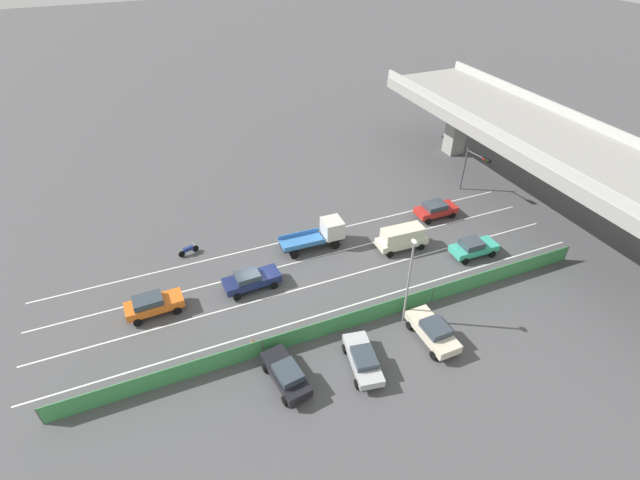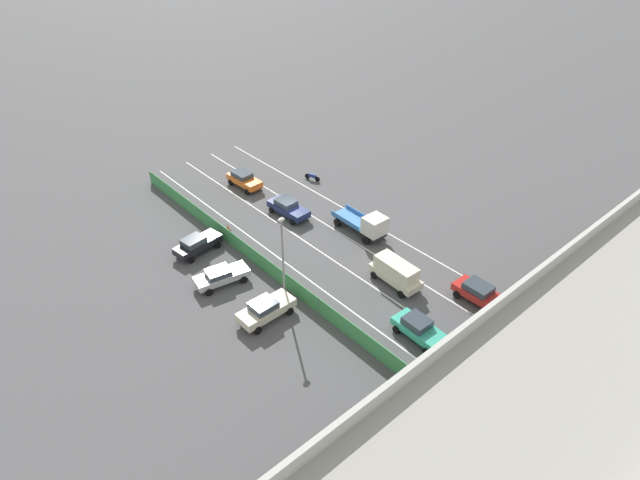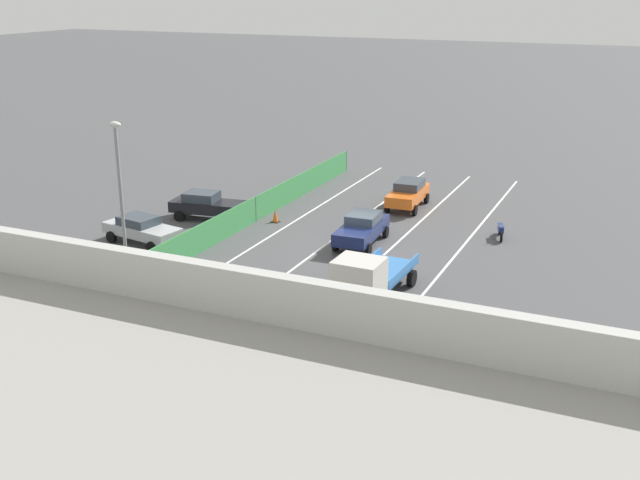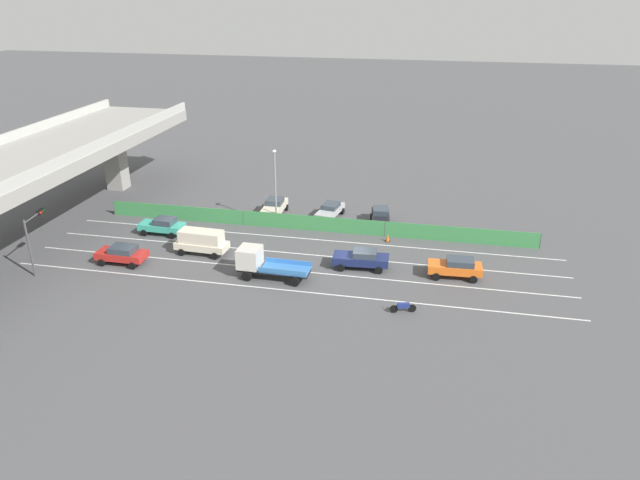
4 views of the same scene
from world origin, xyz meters
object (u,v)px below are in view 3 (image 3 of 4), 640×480
at_px(car_sedan_navy, 362,228).
at_px(flatbed_truck_blue, 367,279).
at_px(street_lamp, 120,188).
at_px(traffic_cone, 275,216).
at_px(parked_sedan_dark, 207,205).
at_px(parked_sedan_cream, 71,262).
at_px(car_taxi_orange, 408,193).
at_px(motorcycle, 501,230).
at_px(parked_wagon_silver, 141,228).
at_px(car_sedan_red, 217,434).
at_px(car_van_cream, 224,325).
at_px(car_taxi_teal, 52,380).

distance_m(car_sedan_navy, flatbed_truck_blue, 8.50).
height_order(street_lamp, traffic_cone, street_lamp).
relative_size(parked_sedan_dark, parked_sedan_cream, 1.00).
distance_m(car_taxi_orange, parked_sedan_dark, 12.54).
distance_m(motorcycle, parked_wagon_silver, 19.67).
xyz_separation_m(car_sedan_red, car_van_cream, (3.29, -5.92, 0.33)).
bearing_deg(car_sedan_red, flatbed_truck_blue, -89.95).
distance_m(car_van_cream, parked_wagon_silver, 14.48).
distance_m(car_sedan_red, traffic_cone, 23.80).
relative_size(parked_wagon_silver, parked_sedan_cream, 1.03).
distance_m(car_taxi_teal, car_taxi_orange, 27.76).
height_order(car_sedan_navy, parked_sedan_cream, parked_sedan_cream).
bearing_deg(parked_sedan_cream, parked_sedan_dark, -92.76).
relative_size(car_taxi_teal, parked_wagon_silver, 0.91).
relative_size(parked_sedan_cream, street_lamp, 0.60).
height_order(flatbed_truck_blue, parked_sedan_cream, flatbed_truck_blue).
xyz_separation_m(flatbed_truck_blue, parked_sedan_cream, (13.89, 2.82, -0.36)).
relative_size(car_sedan_navy, traffic_cone, 6.43).
xyz_separation_m(flatbed_truck_blue, parked_wagon_silver, (14.18, -3.01, -0.44)).
distance_m(flatbed_truck_blue, traffic_cone, 13.32).
xyz_separation_m(motorcycle, street_lamp, (14.74, 13.77, 4.14)).
bearing_deg(car_van_cream, car_taxi_teal, 57.66).
bearing_deg(traffic_cone, parked_sedan_dark, 16.19).
height_order(flatbed_truck_blue, traffic_cone, flatbed_truck_blue).
height_order(parked_wagon_silver, parked_sedan_cream, parked_sedan_cream).
relative_size(car_sedan_red, parked_sedan_cream, 0.92).
height_order(parked_sedan_dark, parked_sedan_cream, parked_sedan_cream).
xyz_separation_m(car_van_cream, parked_wagon_silver, (10.90, -9.52, -0.39)).
bearing_deg(car_taxi_orange, car_taxi_teal, 82.76).
xyz_separation_m(car_sedan_navy, parked_sedan_dark, (10.08, -0.44, -0.00)).
bearing_deg(parked_sedan_cream, flatbed_truck_blue, -168.53).
xyz_separation_m(car_van_cream, street_lamp, (8.08, -4.60, 3.36)).
bearing_deg(car_taxi_orange, parked_sedan_cream, 59.89).
bearing_deg(traffic_cone, car_sedan_red, 113.23).
xyz_separation_m(motorcycle, parked_sedan_cream, (17.28, 14.67, 0.47)).
distance_m(car_taxi_teal, traffic_cone, 21.52).
relative_size(car_taxi_orange, car_van_cream, 0.93).
distance_m(parked_sedan_dark, parked_wagon_silver, 5.33).
distance_m(car_taxi_orange, car_van_cream, 22.13).
bearing_deg(car_taxi_teal, parked_sedan_dark, -71.75).
distance_m(car_taxi_orange, traffic_cone, 8.76).
relative_size(car_van_cream, street_lamp, 0.62).
xyz_separation_m(motorcycle, parked_sedan_dark, (16.74, 3.59, 0.45)).
bearing_deg(street_lamp, parked_wagon_silver, -60.12).
bearing_deg(car_taxi_teal, street_lamp, -65.05).
relative_size(car_sedan_navy, parked_sedan_cream, 1.03).
bearing_deg(parked_sedan_dark, car_van_cream, 124.29).
bearing_deg(car_sedan_navy, car_van_cream, 90.00).
bearing_deg(parked_sedan_dark, street_lamp, 101.13).
bearing_deg(parked_sedan_dark, car_taxi_orange, -144.11).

